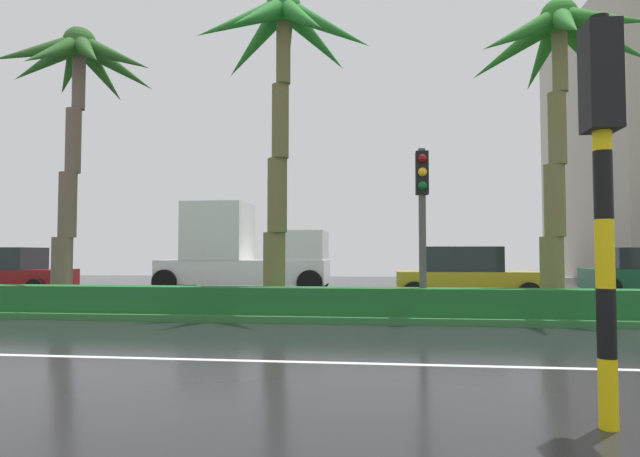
# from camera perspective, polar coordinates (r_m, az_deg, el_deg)

# --- Properties ---
(ground_plane) EXTENTS (90.00, 42.00, 0.10)m
(ground_plane) POSITION_cam_1_polar(r_m,az_deg,el_deg) (15.64, -14.28, -8.29)
(ground_plane) COLOR black
(near_lane_divider_stripe) EXTENTS (81.00, 0.14, 0.01)m
(near_lane_divider_stripe) POSITION_cam_1_polar(r_m,az_deg,el_deg) (9.49, -29.97, -11.44)
(near_lane_divider_stripe) COLOR white
(near_lane_divider_stripe) RESTS_ON ground_plane
(median_strip) EXTENTS (85.50, 4.00, 0.15)m
(median_strip) POSITION_cam_1_polar(r_m,az_deg,el_deg) (14.70, -15.69, -8.15)
(median_strip) COLOR #2D6B33
(median_strip) RESTS_ON ground_plane
(median_hedge) EXTENTS (76.50, 0.70, 0.60)m
(median_hedge) POSITION_cam_1_polar(r_m,az_deg,el_deg) (13.39, -17.98, -7.06)
(median_hedge) COLOR #1E6028
(median_hedge) RESTS_ON median_strip
(palm_tree_centre_left) EXTENTS (4.55, 4.35, 7.78)m
(palm_tree_centre_left) POSITION_cam_1_polar(r_m,az_deg,el_deg) (17.28, -24.17, 13.69)
(palm_tree_centre_left) COLOR brown
(palm_tree_centre_left) RESTS_ON median_strip
(palm_tree_centre) EXTENTS (4.50, 4.60, 8.16)m
(palm_tree_centre) POSITION_cam_1_polar(r_m,az_deg,el_deg) (14.62, -3.97, 17.08)
(palm_tree_centre) COLOR brown
(palm_tree_centre) RESTS_ON median_strip
(palm_tree_centre_right) EXTENTS (4.60, 4.65, 7.64)m
(palm_tree_centre_right) POSITION_cam_1_polar(r_m,az_deg,el_deg) (15.09, 23.90, 15.20)
(palm_tree_centre_right) COLOR brown
(palm_tree_centre_right) RESTS_ON median_strip
(traffic_signal_median_right) EXTENTS (0.28, 0.43, 3.70)m
(traffic_signal_median_right) POSITION_cam_1_polar(r_m,az_deg,el_deg) (12.27, 10.70, 2.97)
(traffic_signal_median_right) COLOR #4C4C47
(traffic_signal_median_right) RESTS_ON median_strip
(traffic_signal_foreground) EXTENTS (0.28, 0.43, 3.62)m
(traffic_signal_foreground) POSITION_cam_1_polar(r_m,az_deg,el_deg) (5.45, 27.46, 8.05)
(traffic_signal_foreground) COLOR yellow
(traffic_signal_foreground) RESTS_ON ground_plane
(car_in_traffic_leading) EXTENTS (4.30, 2.02, 1.72)m
(car_in_traffic_leading) POSITION_cam_1_polar(r_m,az_deg,el_deg) (22.01, -30.04, -4.08)
(car_in_traffic_leading) COLOR maroon
(car_in_traffic_leading) RESTS_ON ground_plane
(box_truck_lead) EXTENTS (6.40, 2.64, 3.46)m
(box_truck_lead) POSITION_cam_1_polar(r_m,az_deg,el_deg) (21.10, -8.14, -2.52)
(box_truck_lead) COLOR white
(box_truck_lead) RESTS_ON ground_plane
(car_in_traffic_second) EXTENTS (4.30, 2.02, 1.72)m
(car_in_traffic_second) POSITION_cam_1_polar(r_m,az_deg,el_deg) (17.48, 14.98, -4.80)
(car_in_traffic_second) COLOR #B28C1E
(car_in_traffic_second) RESTS_ON ground_plane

